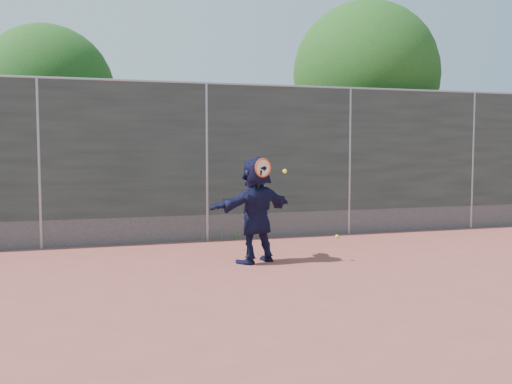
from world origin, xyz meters
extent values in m
plane|color=#9E4C42|center=(0.00, 0.00, 0.00)|extent=(80.00, 80.00, 0.00)
imported|color=#121434|center=(0.28, 1.22, 0.82)|extent=(1.60, 1.05, 1.65)
sphere|color=#E1F636|center=(2.52, 3.04, 0.03)|extent=(0.07, 0.07, 0.07)
cube|color=#38423D|center=(0.00, 3.50, 1.75)|extent=(20.00, 0.04, 2.50)
cube|color=slate|center=(0.00, 3.50, 0.25)|extent=(20.00, 0.03, 0.50)
cylinder|color=gray|center=(0.00, 3.50, 3.00)|extent=(20.00, 0.05, 0.05)
cylinder|color=gray|center=(-3.00, 3.50, 1.50)|extent=(0.06, 0.06, 3.00)
cylinder|color=gray|center=(0.00, 3.50, 1.50)|extent=(0.06, 0.06, 3.00)
cylinder|color=gray|center=(3.00, 3.50, 1.50)|extent=(0.06, 0.06, 3.00)
cylinder|color=gray|center=(6.00, 3.50, 1.50)|extent=(0.06, 0.06, 3.00)
torus|color=#E34015|center=(0.33, 1.02, 1.48)|extent=(0.29, 0.11, 0.29)
cylinder|color=beige|center=(0.33, 1.02, 1.48)|extent=(0.24, 0.08, 0.25)
cylinder|color=black|center=(0.28, 1.04, 1.28)|extent=(0.07, 0.13, 0.33)
sphere|color=#E1F636|center=(0.67, 0.99, 1.42)|extent=(0.07, 0.07, 0.07)
cylinder|color=#382314|center=(4.50, 5.70, 1.30)|extent=(0.28, 0.28, 2.60)
sphere|color=#23561C|center=(4.50, 5.70, 3.59)|extent=(3.60, 3.60, 3.60)
sphere|color=#23561C|center=(5.22, 5.90, 3.23)|extent=(2.52, 2.52, 2.52)
cylinder|color=#382314|center=(-3.00, 6.50, 1.10)|extent=(0.28, 0.28, 2.20)
sphere|color=#23561C|center=(-3.00, 6.50, 3.03)|extent=(3.00, 3.00, 3.00)
sphere|color=#23561C|center=(-2.40, 6.70, 2.73)|extent=(2.10, 2.10, 2.10)
cone|color=#387226|center=(0.25, 3.38, 0.13)|extent=(0.03, 0.03, 0.26)
cone|color=#387226|center=(0.55, 3.40, 0.15)|extent=(0.03, 0.03, 0.30)
cone|color=#387226|center=(-0.10, 3.36, 0.11)|extent=(0.03, 0.03, 0.22)
camera|label=1|loc=(-2.28, -7.18, 1.77)|focal=40.00mm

